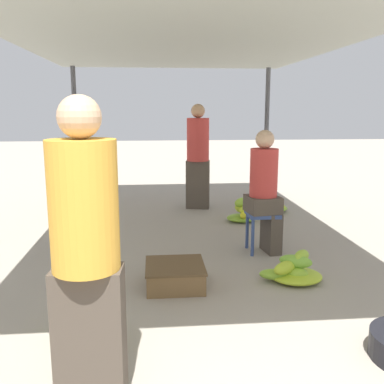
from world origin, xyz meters
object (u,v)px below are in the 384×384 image
Objects in this scene: shopper_walking_mid at (198,155)px; crate_near at (175,275)px; vendor_seated at (265,189)px; banana_pile_left_1 at (84,327)px; banana_pile_right_2 at (243,213)px; banana_pile_right_1 at (267,206)px; banana_pile_right_0 at (293,271)px; vendor_foreground at (86,252)px; banana_pile_left_0 at (93,206)px; stool at (262,220)px.

crate_near is at bearing -99.72° from shopper_walking_mid.
vendor_seated is 1.47m from crate_near.
banana_pile_right_2 is (1.75, 3.00, 0.04)m from banana_pile_left_1.
banana_pile_right_1 is at bearing -17.63° from shopper_walking_mid.
banana_pile_right_2 is at bearing 63.51° from crate_near.
shopper_walking_mid is (-0.51, 2.21, 0.15)m from vendor_seated.
banana_pile_right_0 is at bearing -89.40° from banana_pile_right_2.
banana_pile_right_0 is at bearing 43.14° from vendor_foreground.
vendor_foreground is 3.12× the size of crate_near.
vendor_foreground is 2.65× the size of banana_pile_right_1.
banana_pile_left_0 is (-2.17, 2.20, -0.65)m from vendor_seated.
stool reaches higher than banana_pile_left_1.
banana_pile_right_1 is 1.44× the size of banana_pile_right_2.
stool is 0.33× the size of vendor_seated.
crate_near is at bearing 51.47° from banana_pile_left_1.
banana_pile_left_0 is 2.39m from banana_pile_right_2.
vendor_foreground reaches higher than banana_pile_right_0.
vendor_foreground is 3.52× the size of banana_pile_left_1.
banana_pile_left_0 is at bearing 134.40° from stool.
vendor_seated is (1.56, 2.35, -0.14)m from vendor_foreground.
shopper_walking_mid is (-0.49, 2.20, 0.49)m from stool.
vendor_seated is 0.82× the size of shopper_walking_mid.
banana_pile_left_0 is 0.92× the size of banana_pile_right_1.
banana_pile_right_0 is at bearing 26.27° from banana_pile_left_1.
vendor_foreground is 4.66m from banana_pile_left_0.
vendor_seated is 2.19× the size of banana_pile_right_1.
vendor_foreground is 2.86m from stool.
banana_pile_right_2 reaches higher than banana_pile_left_1.
banana_pile_left_1 is 0.75× the size of banana_pile_right_1.
banana_pile_left_0 is 3.76m from banana_pile_right_0.
crate_near is (-1.07, -2.15, -0.03)m from banana_pile_right_2.
vendor_seated is at bearing -8.04° from stool.
banana_pile_left_0 is 1.22× the size of banana_pile_left_1.
banana_pile_right_2 is (-0.51, -0.58, 0.05)m from banana_pile_right_1.
vendor_foreground reaches higher than banana_pile_right_2.
banana_pile_right_2 reaches higher than banana_pile_right_1.
banana_pile_right_1 is at bearing 48.69° from banana_pile_right_2.
banana_pile_right_0 is at bearing -100.23° from banana_pile_right_1.
crate_near is 3.20m from shopper_walking_mid.
vendor_foreground is 2.83m from vendor_seated.
vendor_seated is 2.05m from banana_pile_right_1.
vendor_foreground is at bearing -116.53° from banana_pile_right_1.
crate_near is at bearing 70.55° from vendor_foreground.
stool is 2.42m from banana_pile_left_1.
vendor_foreground is 4.78m from banana_pile_right_1.
vendor_seated is 3.14× the size of banana_pile_right_2.
vendor_foreground is 1.75m from crate_near.
banana_pile_right_1 is at bearing 63.47° from vendor_foreground.
stool is 1.31m from banana_pile_right_2.
banana_pile_left_1 is at bearing -120.23° from banana_pile_right_2.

